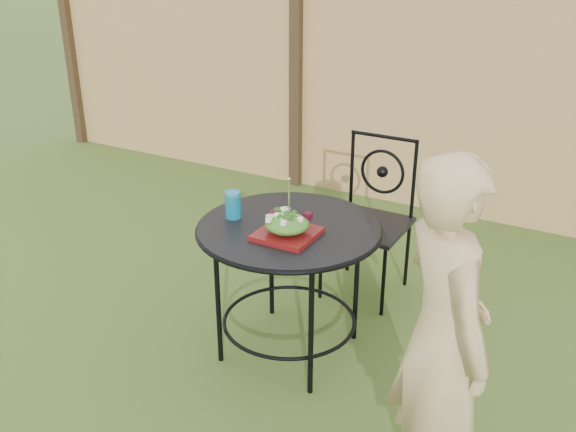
% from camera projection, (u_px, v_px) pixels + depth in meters
% --- Properties ---
extents(ground, '(60.00, 60.00, 0.00)m').
position_uv_depth(ground, '(317.00, 353.00, 3.40)').
color(ground, '#2A4416').
rests_on(ground, ground).
extents(fence, '(8.00, 0.12, 1.90)m').
position_uv_depth(fence, '(453.00, 93.00, 4.77)').
color(fence, tan).
rests_on(fence, ground).
extents(patio_table, '(0.92, 0.92, 0.72)m').
position_uv_depth(patio_table, '(289.00, 251.00, 3.20)').
color(patio_table, black).
rests_on(patio_table, ground).
extents(patio_chair, '(0.46, 0.46, 0.95)m').
position_uv_depth(patio_chair, '(371.00, 214.00, 3.83)').
color(patio_chair, black).
rests_on(patio_chair, ground).
extents(diner, '(0.59, 0.61, 1.41)m').
position_uv_depth(diner, '(442.00, 338.00, 2.31)').
color(diner, tan).
rests_on(diner, ground).
extents(salad_plate, '(0.27, 0.27, 0.02)m').
position_uv_depth(salad_plate, '(287.00, 234.00, 3.03)').
color(salad_plate, '#4F0C0B').
rests_on(salad_plate, patio_table).
extents(salad, '(0.21, 0.21, 0.08)m').
position_uv_depth(salad, '(287.00, 224.00, 3.01)').
color(salad, '#235614').
rests_on(salad, salad_plate).
extents(fork, '(0.01, 0.01, 0.18)m').
position_uv_depth(fork, '(289.00, 199.00, 2.95)').
color(fork, silver).
rests_on(fork, salad).
extents(drinking_glass, '(0.08, 0.08, 0.14)m').
position_uv_depth(drinking_glass, '(233.00, 205.00, 3.21)').
color(drinking_glass, '#0C6E95').
rests_on(drinking_glass, patio_table).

